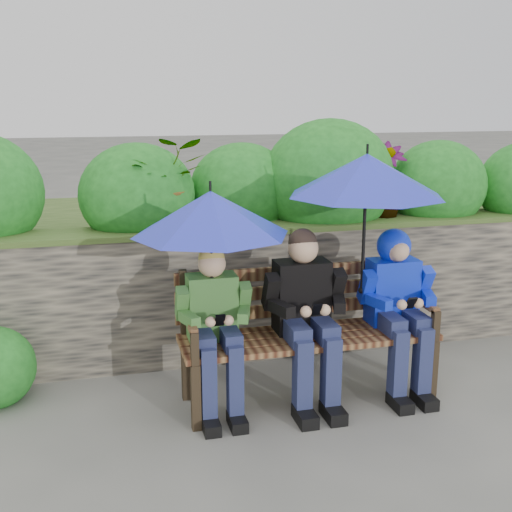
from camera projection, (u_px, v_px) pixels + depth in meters
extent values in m
plane|color=#575851|center=(260.00, 394.00, 4.37)|extent=(60.00, 60.00, 0.00)
cube|color=#2E2E2B|center=(235.00, 293.00, 4.95)|extent=(8.00, 0.40, 1.00)
cube|color=#2F4519|center=(235.00, 228.00, 4.83)|extent=(8.00, 0.42, 0.04)
cube|color=#2F4519|center=(208.00, 258.00, 6.09)|extent=(8.00, 2.00, 0.96)
ellipsoid|color=#1B5E1B|center=(137.00, 195.00, 4.78)|extent=(0.87, 0.69, 0.78)
ellipsoid|color=#1B5E1B|center=(242.00, 190.00, 5.11)|extent=(0.84, 0.67, 0.75)
ellipsoid|color=#1B5E1B|center=(329.00, 180.00, 5.13)|extent=(1.08, 0.87, 0.97)
ellipsoid|color=#1B5E1B|center=(438.00, 186.00, 5.34)|extent=(0.84, 0.67, 0.76)
sphere|color=#E2A4C8|center=(5.00, 217.00, 4.50)|extent=(0.14, 0.14, 0.14)
sphere|color=#E2A4C8|center=(291.00, 205.00, 5.00)|extent=(0.14, 0.14, 0.14)
imported|color=#1B5E1B|center=(165.00, 182.00, 4.72)|extent=(0.60, 0.52, 0.66)
imported|color=#1B5E1B|center=(384.00, 179.00, 5.15)|extent=(0.33, 0.33, 0.60)
cube|color=black|center=(196.00, 398.00, 3.86)|extent=(0.06, 0.06, 0.42)
cube|color=black|center=(186.00, 369.00, 4.26)|extent=(0.06, 0.06, 0.42)
cube|color=black|center=(432.00, 371.00, 4.24)|extent=(0.06, 0.06, 0.42)
cube|color=black|center=(403.00, 347.00, 4.64)|extent=(0.06, 0.06, 0.42)
cube|color=#462315|center=(319.00, 348.00, 4.03)|extent=(1.69, 0.09, 0.04)
cube|color=#462315|center=(312.00, 341.00, 4.14)|extent=(1.69, 0.09, 0.04)
cube|color=#462315|center=(306.00, 334.00, 4.25)|extent=(1.69, 0.09, 0.04)
cube|color=#462315|center=(300.00, 328.00, 4.37)|extent=(1.69, 0.09, 0.04)
cube|color=black|center=(184.00, 305.00, 4.17)|extent=(0.05, 0.05, 0.47)
cube|color=#462315|center=(189.00, 321.00, 3.96)|extent=(0.05, 0.44, 0.04)
cube|color=black|center=(195.00, 349.00, 3.79)|extent=(0.05, 0.05, 0.21)
cube|color=black|center=(405.00, 288.00, 4.55)|extent=(0.05, 0.05, 0.47)
cube|color=#462315|center=(420.00, 301.00, 4.34)|extent=(0.05, 0.44, 0.04)
cube|color=black|center=(435.00, 326.00, 4.16)|extent=(0.05, 0.05, 0.21)
cube|color=#462315|center=(298.00, 308.00, 4.39)|extent=(1.69, 0.03, 0.08)
cube|color=#462315|center=(299.00, 290.00, 4.36)|extent=(1.69, 0.03, 0.08)
cube|color=#462315|center=(299.00, 272.00, 4.33)|extent=(1.69, 0.03, 0.08)
cube|color=#2B5D26|center=(212.00, 307.00, 4.08)|extent=(0.31, 0.18, 0.42)
sphere|color=#DCAB83|center=(212.00, 264.00, 3.99)|extent=(0.17, 0.17, 0.17)
sphere|color=gold|center=(211.00, 259.00, 4.00)|extent=(0.17, 0.17, 0.17)
cube|color=#181F45|center=(204.00, 339.00, 3.96)|extent=(0.11, 0.29, 0.11)
cube|color=#181F45|center=(208.00, 388.00, 3.89)|extent=(0.09, 0.10, 0.52)
cube|color=black|center=(211.00, 425.00, 3.89)|extent=(0.10, 0.20, 0.07)
cube|color=#181F45|center=(230.00, 337.00, 4.00)|extent=(0.11, 0.29, 0.11)
cube|color=#181F45|center=(235.00, 385.00, 3.93)|extent=(0.09, 0.10, 0.52)
cube|color=black|center=(237.00, 422.00, 3.93)|extent=(0.10, 0.20, 0.07)
cube|color=#2B5D26|center=(182.00, 303.00, 3.98)|extent=(0.07, 0.17, 0.23)
cube|color=#2B5D26|center=(189.00, 319.00, 3.89)|extent=(0.12, 0.19, 0.06)
sphere|color=#DCAB83|center=(210.00, 322.00, 3.84)|extent=(0.06, 0.06, 0.06)
cube|color=#2B5D26|center=(244.00, 298.00, 4.07)|extent=(0.07, 0.17, 0.23)
cube|color=#2B5D26|center=(244.00, 314.00, 3.97)|extent=(0.12, 0.19, 0.06)
sphere|color=#DCAB83|center=(228.00, 320.00, 3.86)|extent=(0.06, 0.06, 0.06)
cube|color=black|center=(220.00, 320.00, 3.84)|extent=(0.06, 0.07, 0.09)
cube|color=black|center=(301.00, 296.00, 4.22)|extent=(0.35, 0.21, 0.48)
sphere|color=#DCAB83|center=(303.00, 248.00, 4.12)|extent=(0.20, 0.20, 0.20)
sphere|color=#2C201A|center=(303.00, 243.00, 4.12)|extent=(0.19, 0.19, 0.19)
cube|color=#181F45|center=(295.00, 331.00, 4.08)|extent=(0.12, 0.33, 0.12)
cube|color=#181F45|center=(303.00, 380.00, 3.99)|extent=(0.10, 0.11, 0.52)
cube|color=black|center=(305.00, 416.00, 3.98)|extent=(0.11, 0.23, 0.08)
cube|color=#181F45|center=(323.00, 328.00, 4.13)|extent=(0.12, 0.33, 0.12)
cube|color=#181F45|center=(331.00, 376.00, 4.03)|extent=(0.10, 0.11, 0.52)
cube|color=black|center=(333.00, 413.00, 4.03)|extent=(0.11, 0.23, 0.08)
cube|color=black|center=(271.00, 292.00, 4.10)|extent=(0.08, 0.19, 0.26)
cube|color=black|center=(281.00, 309.00, 4.00)|extent=(0.13, 0.22, 0.07)
sphere|color=#DCAB83|center=(306.00, 312.00, 3.94)|extent=(0.07, 0.07, 0.07)
cube|color=black|center=(336.00, 287.00, 4.21)|extent=(0.08, 0.19, 0.26)
cube|color=black|center=(339.00, 304.00, 4.09)|extent=(0.13, 0.22, 0.07)
sphere|color=#DCAB83|center=(325.00, 310.00, 3.97)|extent=(0.07, 0.07, 0.07)
cube|color=black|center=(316.00, 310.00, 3.95)|extent=(0.06, 0.07, 0.09)
cube|color=#001FBB|center=(392.00, 291.00, 4.38)|extent=(0.33, 0.19, 0.45)
sphere|color=#DCAB83|center=(396.00, 248.00, 4.29)|extent=(0.18, 0.18, 0.18)
sphere|color=#001FBB|center=(394.00, 246.00, 4.31)|extent=(0.23, 0.23, 0.23)
sphere|color=#DCAB83|center=(399.00, 251.00, 4.25)|extent=(0.14, 0.14, 0.14)
cube|color=#181F45|center=(389.00, 322.00, 4.25)|extent=(0.12, 0.31, 0.12)
cube|color=#181F45|center=(398.00, 368.00, 4.17)|extent=(0.10, 0.11, 0.52)
cube|color=black|center=(400.00, 403.00, 4.17)|extent=(0.11, 0.21, 0.08)
cube|color=#181F45|center=(413.00, 320.00, 4.29)|extent=(0.12, 0.31, 0.12)
cube|color=#181F45|center=(422.00, 365.00, 4.21)|extent=(0.10, 0.11, 0.52)
cube|color=black|center=(424.00, 400.00, 4.21)|extent=(0.11, 0.21, 0.08)
cube|color=#001FBB|center=(367.00, 287.00, 4.27)|extent=(0.08, 0.18, 0.25)
cube|color=#001FBB|center=(379.00, 302.00, 4.17)|extent=(0.12, 0.21, 0.07)
sphere|color=#DCAB83|center=(402.00, 305.00, 4.12)|extent=(0.07, 0.07, 0.07)
cube|color=#001FBB|center=(424.00, 283.00, 4.37)|extent=(0.08, 0.18, 0.25)
cube|color=#001FBB|center=(428.00, 298.00, 4.26)|extent=(0.12, 0.21, 0.07)
sphere|color=#DCAB83|center=(418.00, 303.00, 4.15)|extent=(0.07, 0.07, 0.07)
cube|color=black|center=(411.00, 303.00, 4.12)|extent=(0.06, 0.07, 0.09)
cone|color=#222EC5|center=(211.00, 213.00, 3.87)|extent=(0.98, 0.98, 0.27)
cylinder|color=black|center=(210.00, 186.00, 3.83)|extent=(0.02, 0.02, 0.06)
cylinder|color=black|center=(212.00, 260.00, 3.94)|extent=(0.02, 0.02, 0.59)
sphere|color=black|center=(212.00, 306.00, 4.01)|extent=(0.04, 0.04, 0.04)
cone|color=#222EC5|center=(366.00, 175.00, 4.08)|extent=(1.03, 1.03, 0.27)
cylinder|color=black|center=(367.00, 149.00, 4.04)|extent=(0.02, 0.02, 0.06)
cylinder|color=black|center=(364.00, 234.00, 4.18)|extent=(0.02, 0.02, 0.77)
sphere|color=black|center=(362.00, 290.00, 4.27)|extent=(0.04, 0.04, 0.04)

